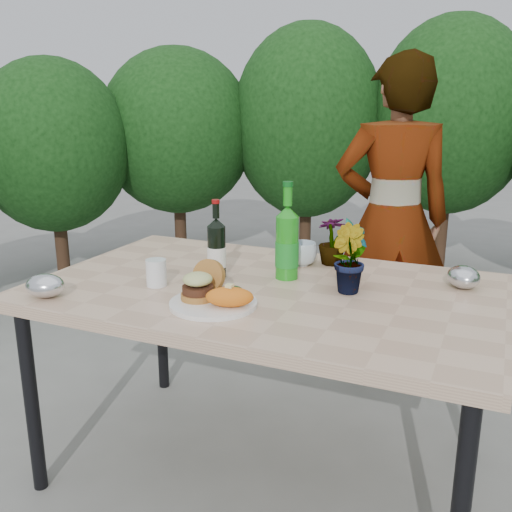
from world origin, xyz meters
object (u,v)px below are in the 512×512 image
at_px(patio_table, 265,301).
at_px(wine_bottle, 217,249).
at_px(dinner_plate, 213,304).
at_px(person, 392,220).

relative_size(patio_table, wine_bottle, 5.56).
bearing_deg(dinner_plate, patio_table, 73.37).
bearing_deg(wine_bottle, patio_table, 5.14).
distance_m(patio_table, person, 1.11).
xyz_separation_m(wine_bottle, person, (0.44, 1.05, -0.05)).
height_order(dinner_plate, person, person).
distance_m(patio_table, dinner_plate, 0.27).
distance_m(dinner_plate, wine_bottle, 0.33).
height_order(dinner_plate, wine_bottle, wine_bottle).
xyz_separation_m(patio_table, wine_bottle, (-0.21, 0.03, 0.16)).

